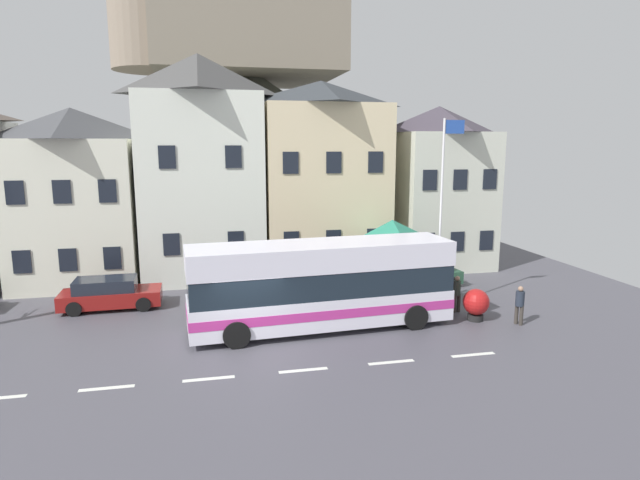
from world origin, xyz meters
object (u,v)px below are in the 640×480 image
(townhouse_03, at_px, (321,177))
(transit_bus, at_px, (322,286))
(public_bench, at_px, (344,277))
(harbour_buoy, at_px, (476,303))
(pedestrian_01, at_px, (520,303))
(parked_car_00, at_px, (417,274))
(townhouse_02, at_px, (202,167))
(flagpole, at_px, (443,203))
(pedestrian_00, at_px, (457,293))
(hilltop_castle, at_px, (247,141))
(townhouse_01, at_px, (77,197))
(townhouse_04, at_px, (436,187))
(parked_car_02, at_px, (110,294))
(bus_shelter, at_px, (392,233))

(townhouse_03, relative_size, transit_bus, 1.01)
(transit_bus, distance_m, public_bench, 6.40)
(harbour_buoy, bearing_deg, pedestrian_01, -30.00)
(transit_bus, xyz_separation_m, parked_car_00, (6.06, 4.94, -1.06))
(townhouse_02, relative_size, flagpole, 1.44)
(transit_bus, bearing_deg, parked_car_00, 35.39)
(transit_bus, xyz_separation_m, public_bench, (2.45, 5.78, -1.26))
(parked_car_00, xyz_separation_m, pedestrian_01, (1.83, -6.25, 0.23))
(pedestrian_00, bearing_deg, townhouse_02, 138.65)
(flagpole, bearing_deg, hilltop_castle, 103.51)
(townhouse_01, bearing_deg, harbour_buoy, -30.45)
(townhouse_02, height_order, pedestrian_01, townhouse_02)
(pedestrian_01, bearing_deg, pedestrian_00, 130.38)
(pedestrian_00, bearing_deg, townhouse_04, 71.51)
(pedestrian_00, distance_m, harbour_buoy, 1.22)
(parked_car_02, height_order, pedestrian_00, pedestrian_00)
(transit_bus, distance_m, harbour_buoy, 6.52)
(hilltop_castle, xyz_separation_m, public_bench, (3.14, -21.57, -6.94))
(bus_shelter, xyz_separation_m, public_bench, (-1.94, 1.62, -2.52))
(townhouse_01, relative_size, transit_bus, 0.86)
(parked_car_00, height_order, pedestrian_01, pedestrian_01)
(transit_bus, relative_size, pedestrian_00, 6.51)
(townhouse_01, bearing_deg, parked_car_00, -15.69)
(bus_shelter, bearing_deg, townhouse_04, 49.86)
(harbour_buoy, bearing_deg, pedestrian_00, 102.75)
(parked_car_02, bearing_deg, flagpole, -14.09)
(townhouse_04, relative_size, harbour_buoy, 7.06)
(townhouse_03, xyz_separation_m, hilltop_castle, (-2.84, 17.39, 2.09))
(pedestrian_00, bearing_deg, townhouse_01, 152.20)
(bus_shelter, bearing_deg, pedestrian_01, -57.45)
(townhouse_04, bearing_deg, townhouse_01, -179.45)
(pedestrian_00, height_order, harbour_buoy, pedestrian_00)
(townhouse_03, xyz_separation_m, harbour_buoy, (4.28, -10.43, -4.59))
(townhouse_02, relative_size, townhouse_03, 1.12)
(townhouse_04, distance_m, pedestrian_01, 11.89)
(hilltop_castle, height_order, parked_car_00, hilltop_castle)
(townhouse_04, bearing_deg, bus_shelter, -130.14)
(townhouse_02, bearing_deg, pedestrian_00, -41.35)
(transit_bus, height_order, flagpole, flagpole)
(townhouse_01, xyz_separation_m, parked_car_00, (16.91, -4.75, -3.83))
(flagpole, bearing_deg, harbour_buoy, -63.83)
(townhouse_02, relative_size, townhouse_04, 1.27)
(parked_car_00, distance_m, pedestrian_01, 6.52)
(townhouse_01, xyz_separation_m, hilltop_castle, (10.16, 17.66, 2.91))
(bus_shelter, height_order, pedestrian_01, bus_shelter)
(townhouse_02, distance_m, public_bench, 9.85)
(bus_shelter, height_order, harbour_buoy, bus_shelter)
(parked_car_02, bearing_deg, pedestrian_01, -20.66)
(public_bench, bearing_deg, transit_bus, -113.01)
(townhouse_03, xyz_separation_m, pedestrian_01, (5.74, -11.27, -4.42))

